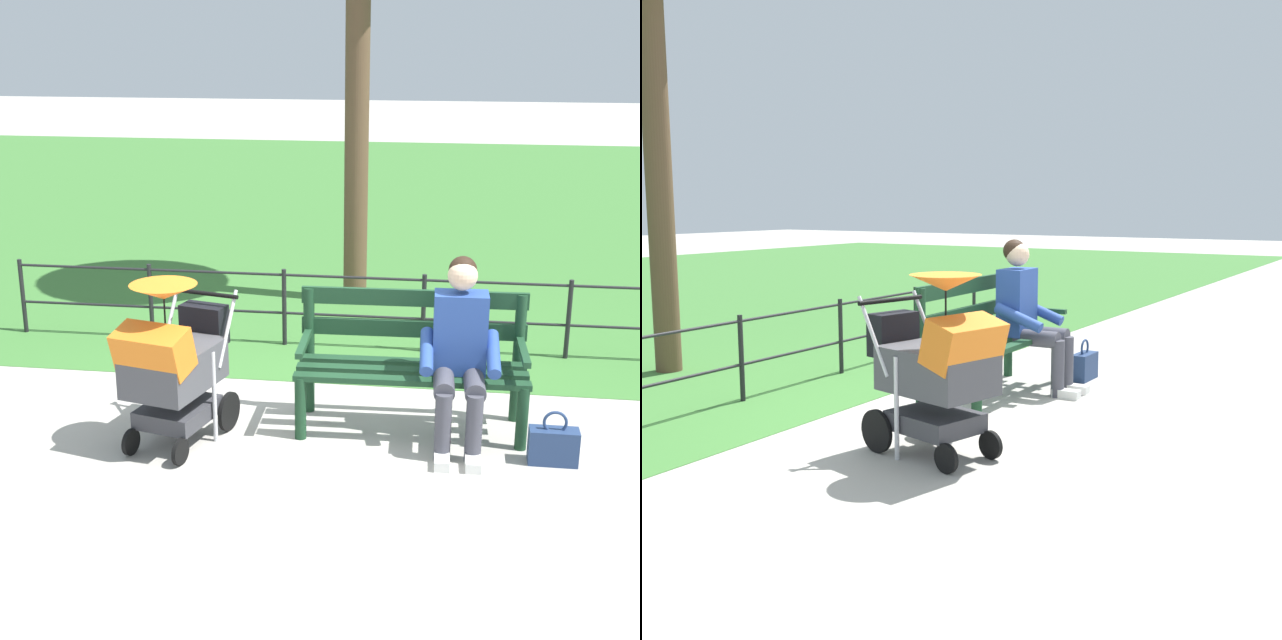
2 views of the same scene
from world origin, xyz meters
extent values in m
plane|color=#ADA89E|center=(0.00, 0.00, 0.00)|extent=(60.00, 60.00, 0.00)
cube|color=#193D23|center=(-0.58, -0.18, 0.45)|extent=(1.60, 0.15, 0.04)
cube|color=#193D23|center=(-0.59, 0.00, 0.45)|extent=(1.60, 0.15, 0.04)
cube|color=#193D23|center=(-0.60, 0.18, 0.45)|extent=(1.60, 0.15, 0.04)
cube|color=#193D23|center=(-0.58, -0.28, 0.67)|extent=(1.60, 0.08, 0.12)
cube|color=#193D23|center=(-0.58, -0.28, 0.90)|extent=(1.60, 0.08, 0.12)
cylinder|color=#193D23|center=(-1.35, 0.18, 0.23)|extent=(0.08, 0.08, 0.45)
cylinder|color=#193D23|center=(-1.33, -0.30, 0.47)|extent=(0.08, 0.08, 0.95)
cube|color=#193D23|center=(-1.34, -0.02, 0.63)|extent=(0.07, 0.56, 0.04)
cylinder|color=#193D23|center=(0.15, 0.22, 0.23)|extent=(0.08, 0.08, 0.45)
cylinder|color=#193D23|center=(0.17, -0.26, 0.47)|extent=(0.08, 0.08, 0.95)
cube|color=#193D23|center=(0.16, 0.02, 0.63)|extent=(0.07, 0.56, 0.04)
cylinder|color=#42424C|center=(-1.02, 0.22, 0.47)|extent=(0.15, 0.40, 0.14)
cylinder|color=#42424C|center=(-0.82, 0.22, 0.47)|extent=(0.15, 0.40, 0.14)
cylinder|color=#42424C|center=(-1.02, 0.42, 0.24)|extent=(0.11, 0.11, 0.47)
cylinder|color=#42424C|center=(-0.82, 0.42, 0.24)|extent=(0.11, 0.11, 0.47)
cube|color=silver|center=(-1.02, 0.50, 0.04)|extent=(0.11, 0.22, 0.07)
cube|color=silver|center=(-0.82, 0.50, 0.04)|extent=(0.11, 0.22, 0.07)
cube|color=#284793|center=(-0.91, 0.00, 0.75)|extent=(0.37, 0.23, 0.56)
cylinder|color=#284793|center=(-1.13, 0.11, 0.65)|extent=(0.10, 0.43, 0.23)
cylinder|color=#284793|center=(-0.69, 0.13, 0.65)|extent=(0.10, 0.43, 0.23)
sphere|color=beige|center=(-0.91, 0.00, 1.15)|extent=(0.20, 0.20, 0.20)
sphere|color=black|center=(-0.91, -0.03, 1.18)|extent=(0.19, 0.19, 0.19)
cylinder|color=black|center=(0.68, 0.16, 0.14)|extent=(0.10, 0.28, 0.28)
cylinder|color=black|center=(1.12, 0.05, 0.14)|extent=(0.10, 0.28, 0.28)
cylinder|color=black|center=(0.86, 0.73, 0.09)|extent=(0.07, 0.18, 0.18)
cylinder|color=black|center=(1.23, 0.64, 0.09)|extent=(0.07, 0.18, 0.18)
cube|color=#38383D|center=(0.97, 0.39, 0.22)|extent=(0.54, 0.61, 0.12)
cylinder|color=silver|center=(0.72, 0.35, 0.33)|extent=(0.03, 0.03, 0.65)
cylinder|color=silver|center=(1.17, 0.24, 0.33)|extent=(0.03, 0.03, 0.65)
cube|color=#47474C|center=(0.98, 0.41, 0.55)|extent=(0.61, 0.77, 0.28)
cube|color=orange|center=(1.04, 0.65, 0.75)|extent=(0.54, 0.41, 0.33)
cylinder|color=black|center=(0.87, -0.01, 0.95)|extent=(0.51, 0.16, 0.03)
cylinder|color=silver|center=(0.67, 0.14, 0.75)|extent=(0.10, 0.29, 0.49)
cylinder|color=silver|center=(1.12, 0.03, 0.75)|extent=(0.10, 0.29, 0.49)
cone|color=orange|center=(1.00, 0.49, 1.10)|extent=(0.54, 0.54, 0.10)
cylinder|color=black|center=(1.00, 0.49, 0.92)|extent=(0.01, 0.01, 0.30)
cube|color=black|center=(0.87, 0.01, 0.73)|extent=(0.35, 0.23, 0.28)
cube|color=navy|center=(-1.54, 0.36, 0.12)|extent=(0.32, 0.14, 0.24)
torus|color=navy|center=(-1.54, 0.36, 0.29)|extent=(0.16, 0.02, 0.16)
cylinder|color=black|center=(-3.07, -1.68, 0.35)|extent=(0.04, 0.04, 0.70)
cylinder|color=black|center=(-1.84, -1.68, 0.35)|extent=(0.04, 0.04, 0.70)
cylinder|color=black|center=(-0.61, -1.68, 0.35)|extent=(0.04, 0.04, 0.70)
cylinder|color=black|center=(0.61, -1.68, 0.35)|extent=(0.04, 0.04, 0.70)
cylinder|color=black|center=(0.00, -1.68, 0.65)|extent=(6.14, 0.02, 0.02)
cylinder|color=black|center=(0.00, -1.68, 0.30)|extent=(6.14, 0.02, 0.02)
cylinder|color=brown|center=(0.14, -3.15, 1.85)|extent=(0.24, 0.24, 3.70)
camera|label=1|loc=(-0.81, 5.92, 2.73)|focal=51.20mm
camera|label=2|loc=(5.05, 3.05, 1.58)|focal=44.80mm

